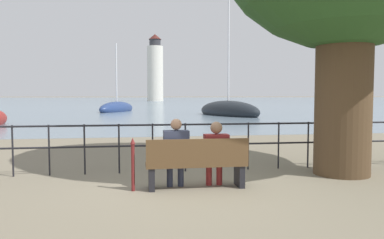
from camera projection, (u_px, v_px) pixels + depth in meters
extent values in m
plane|color=#7A705B|center=(196.00, 188.00, 6.68)|extent=(1000.00, 1000.00, 0.00)
cube|color=slate|center=(138.00, 99.00, 162.89)|extent=(600.00, 300.00, 0.01)
cylinder|color=#4C3823|center=(343.00, 91.00, 7.71)|extent=(1.13, 1.13, 3.46)
cube|color=brown|center=(196.00, 164.00, 6.65)|extent=(1.79, 0.45, 0.05)
cube|color=brown|center=(198.00, 152.00, 6.44)|extent=(1.79, 0.04, 0.45)
cube|color=black|center=(151.00, 178.00, 6.55)|extent=(0.10, 0.41, 0.40)
cube|color=black|center=(239.00, 175.00, 6.79)|extent=(0.10, 0.41, 0.40)
cylinder|color=#2D3347|center=(170.00, 174.00, 6.75)|extent=(0.11, 0.11, 0.45)
cylinder|color=#2D3347|center=(181.00, 174.00, 6.78)|extent=(0.11, 0.11, 0.45)
cube|color=#2D3347|center=(176.00, 160.00, 6.66)|extent=(0.38, 0.26, 0.14)
cube|color=#2D3347|center=(176.00, 147.00, 6.56)|extent=(0.44, 0.24, 0.58)
sphere|color=#A87A5B|center=(176.00, 124.00, 6.53)|extent=(0.20, 0.20, 0.20)
cylinder|color=maroon|center=(209.00, 173.00, 6.86)|extent=(0.11, 0.11, 0.45)
cylinder|color=maroon|center=(219.00, 173.00, 6.89)|extent=(0.11, 0.11, 0.45)
cube|color=maroon|center=(215.00, 159.00, 6.77)|extent=(0.37, 0.26, 0.14)
cube|color=maroon|center=(216.00, 148.00, 6.67)|extent=(0.43, 0.24, 0.51)
sphere|color=#846047|center=(216.00, 128.00, 6.65)|extent=(0.22, 0.22, 0.22)
cylinder|color=black|center=(13.00, 151.00, 7.57)|extent=(0.04, 0.04, 1.05)
cylinder|color=black|center=(49.00, 150.00, 7.67)|extent=(0.04, 0.04, 1.05)
cylinder|color=black|center=(85.00, 149.00, 7.78)|extent=(0.04, 0.04, 1.05)
cylinder|color=black|center=(119.00, 149.00, 7.88)|extent=(0.04, 0.04, 1.05)
cylinder|color=black|center=(153.00, 148.00, 7.99)|extent=(0.04, 0.04, 1.05)
cylinder|color=black|center=(185.00, 147.00, 8.10)|extent=(0.04, 0.04, 1.05)
cylinder|color=black|center=(217.00, 147.00, 8.20)|extent=(0.04, 0.04, 1.05)
cylinder|color=black|center=(248.00, 146.00, 8.31)|extent=(0.04, 0.04, 1.05)
cylinder|color=black|center=(278.00, 145.00, 8.41)|extent=(0.04, 0.04, 1.05)
cylinder|color=black|center=(308.00, 145.00, 8.52)|extent=(0.04, 0.04, 1.05)
cylinder|color=black|center=(337.00, 144.00, 8.62)|extent=(0.04, 0.04, 1.05)
cylinder|color=black|center=(365.00, 144.00, 8.73)|extent=(0.04, 0.04, 1.05)
cylinder|color=black|center=(185.00, 125.00, 8.06)|extent=(14.12, 0.04, 0.04)
cylinder|color=black|center=(185.00, 145.00, 8.09)|extent=(14.12, 0.04, 0.04)
cylinder|color=maroon|center=(133.00, 168.00, 6.43)|extent=(0.06, 0.06, 0.82)
cone|color=maroon|center=(133.00, 141.00, 6.40)|extent=(0.09, 0.09, 0.11)
ellipsoid|color=navy|center=(117.00, 109.00, 37.84)|extent=(4.22, 6.64, 1.46)
cylinder|color=silver|center=(116.00, 74.00, 37.62)|extent=(0.14, 0.14, 6.14)
ellipsoid|color=black|center=(228.00, 111.00, 30.50)|extent=(4.92, 7.87, 1.75)
cylinder|color=silver|center=(229.00, 48.00, 30.17)|extent=(0.14, 0.14, 9.23)
cylinder|color=silver|center=(155.00, 74.00, 107.07)|extent=(4.57, 4.57, 15.64)
cylinder|color=#2D2D33|center=(155.00, 43.00, 106.51)|extent=(3.20, 3.20, 1.91)
cone|color=#4C1E19|center=(155.00, 37.00, 106.40)|extent=(3.65, 3.65, 1.53)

